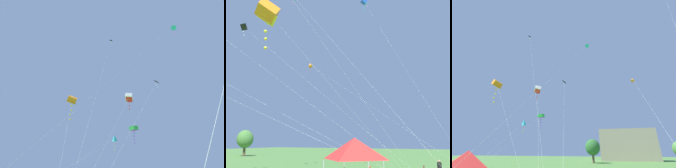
# 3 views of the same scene
# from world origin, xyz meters

# --- Properties ---
(tree_far_left) EXTENTS (4.32, 3.89, 6.52)m
(tree_far_left) POSITION_xyz_m (27.10, 51.04, 4.22)
(tree_far_left) COLOR brown
(tree_far_left) RESTS_ON ground
(festival_tent) EXTENTS (2.91, 2.91, 3.85)m
(festival_tent) POSITION_xyz_m (-6.64, 5.97, 3.23)
(festival_tent) COLOR #B7B7BC
(festival_tent) RESTS_ON ground
(person_black_shirt) EXTENTS (0.43, 0.43, 1.82)m
(person_black_shirt) POSITION_xyz_m (7.74, 2.87, 0.98)
(person_black_shirt) COLOR brown
(person_black_shirt) RESTS_ON ground
(kite_orange_diamond_1) EXTENTS (3.79, 21.66, 15.42)m
(kite_orange_diamond_1) POSITION_xyz_m (9.85, 20.13, 14.88)
(kite_orange_diamond_1) COLOR silver
(kite_orange_diamond_1) RESTS_ON ground
(kite_black_delta_2) EXTENTS (4.37, 18.88, 16.52)m
(kite_black_delta_2) POSITION_xyz_m (-2.22, 20.91, 15.95)
(kite_black_delta_2) COLOR silver
(kite_black_delta_2) RESTS_ON ground
(kite_orange_box_6) EXTENTS (10.61, 8.12, 12.71)m
(kite_orange_box_6) POSITION_xyz_m (-9.27, 10.92, 11.89)
(kite_orange_box_6) COLOR silver
(kite_orange_box_6) RESTS_ON ground
(kite_blue_box_7) EXTENTS (9.40, 14.15, 26.98)m
(kite_blue_box_7) POSITION_xyz_m (14.90, 13.17, 26.35)
(kite_blue_box_7) COLOR silver
(kite_blue_box_7) RESTS_ON ground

